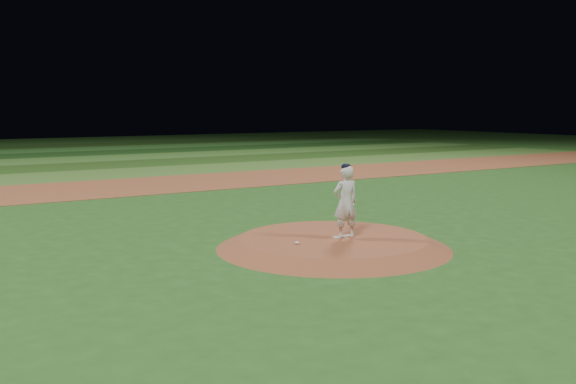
{
  "coord_description": "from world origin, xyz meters",
  "views": [
    {
      "loc": [
        -8.8,
        -11.95,
        3.28
      ],
      "look_at": [
        0.0,
        2.0,
        1.1
      ],
      "focal_mm": 40.0,
      "sensor_mm": 36.0,
      "label": 1
    }
  ],
  "objects": [
    {
      "name": "outfield_stripe_5",
      "position": [
        0.0,
        44.5,
        0.01
      ],
      "size": [
        70.0,
        5.0,
        0.02
      ],
      "primitive_type": "cube",
      "color": "#1E4115",
      "rests_on": "ground"
    },
    {
      "name": "outfield_stripe_1",
      "position": [
        0.0,
        24.5,
        0.01
      ],
      "size": [
        70.0,
        5.0,
        0.02
      ],
      "primitive_type": "cube",
      "color": "#234917",
      "rests_on": "ground"
    },
    {
      "name": "pitchers_mound",
      "position": [
        0.0,
        0.0,
        0.12
      ],
      "size": [
        5.5,
        5.5,
        0.25
      ],
      "primitive_type": "cone",
      "color": "brown",
      "rests_on": "ground"
    },
    {
      "name": "outfield_stripe_0",
      "position": [
        0.0,
        19.5,
        0.01
      ],
      "size": [
        70.0,
        5.0,
        0.02
      ],
      "primitive_type": "cube",
      "color": "#3E6D27",
      "rests_on": "ground"
    },
    {
      "name": "rosin_bag",
      "position": [
        -1.14,
        -0.19,
        0.28
      ],
      "size": [
        0.11,
        0.11,
        0.06
      ],
      "primitive_type": "ellipsoid",
      "color": "silver",
      "rests_on": "pitchers_mound"
    },
    {
      "name": "outfield_stripe_3",
      "position": [
        0.0,
        34.5,
        0.01
      ],
      "size": [
        70.0,
        5.0,
        0.02
      ],
      "primitive_type": "cube",
      "color": "#194215",
      "rests_on": "ground"
    },
    {
      "name": "ground",
      "position": [
        0.0,
        0.0,
        0.0
      ],
      "size": [
        120.0,
        120.0,
        0.0
      ],
      "primitive_type": "plane",
      "color": "#23531A",
      "rests_on": "ground"
    },
    {
      "name": "outfield_stripe_4",
      "position": [
        0.0,
        39.5,
        0.01
      ],
      "size": [
        70.0,
        5.0,
        0.02
      ],
      "primitive_type": "cube",
      "color": "#2D6A26",
      "rests_on": "ground"
    },
    {
      "name": "infield_dirt_band",
      "position": [
        0.0,
        14.0,
        0.01
      ],
      "size": [
        70.0,
        6.0,
        0.02
      ],
      "primitive_type": "cube",
      "color": "brown",
      "rests_on": "ground"
    },
    {
      "name": "outfield_stripe_2",
      "position": [
        0.0,
        29.5,
        0.01
      ],
      "size": [
        70.0,
        5.0,
        0.02
      ],
      "primitive_type": "cube",
      "color": "#3B7028",
      "rests_on": "ground"
    },
    {
      "name": "pitcher_on_mound",
      "position": [
        0.16,
        -0.24,
        1.11
      ],
      "size": [
        0.66,
        0.48,
        1.75
      ],
      "color": "silver",
      "rests_on": "pitchers_mound"
    },
    {
      "name": "pitching_rubber",
      "position": [
        0.21,
        -0.09,
        0.26
      ],
      "size": [
        0.54,
        0.19,
        0.03
      ],
      "primitive_type": "cube",
      "rotation": [
        0.0,
        0.0,
        0.1
      ],
      "color": "silver",
      "rests_on": "pitchers_mound"
    }
  ]
}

